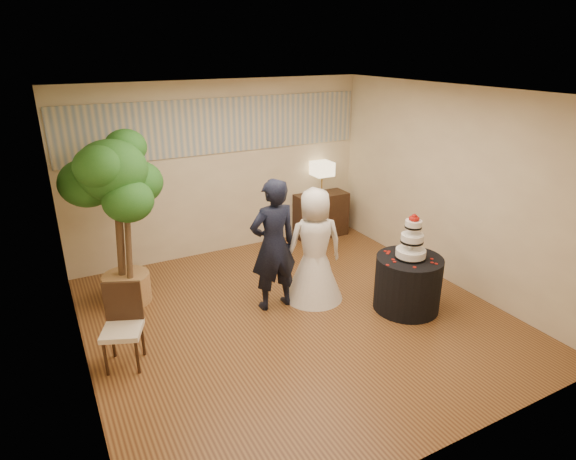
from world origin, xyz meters
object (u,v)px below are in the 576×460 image
wedding_cake (412,236)px  console (321,215)px  table_lamp (322,178)px  bride (315,245)px  side_chair (122,329)px  cake_table (408,283)px  ficus_tree (118,221)px  groom (273,245)px

wedding_cake → console: (0.38, 2.77, -0.63)m
console → table_lamp: (0.00, 0.00, 0.69)m
bride → side_chair: bride is taller
cake_table → ficus_tree: 3.84m
cake_table → wedding_cake: (0.00, 0.00, 0.66)m
bride → cake_table: 1.32m
groom → console: 2.72m
console → ficus_tree: size_ratio=0.41×
ficus_tree → side_chair: (-0.30, -1.43, -0.71)m
bride → ficus_tree: bearing=-12.5°
wedding_cake → table_lamp: 2.79m
bride → side_chair: bearing=20.3°
console → side_chair: 4.51m
groom → bride: groom is taller
groom → wedding_cake: (1.52, -0.88, 0.14)m
ficus_tree → console: bearing=13.2°
groom → side_chair: 2.08m
bride → ficus_tree: 2.57m
console → side_chair: size_ratio=1.03×
side_chair → ficus_tree: bearing=100.5°
table_lamp → ficus_tree: size_ratio=0.25×
cake_table → ficus_tree: size_ratio=0.37×
ficus_tree → table_lamp: bearing=13.2°
bride → table_lamp: bearing=-111.0°
side_chair → wedding_cake: bearing=14.2°
console → side_chair: (-3.90, -2.27, 0.06)m
bride → cake_table: (0.94, -0.83, -0.42)m
wedding_cake → table_lamp: size_ratio=1.03×
groom → side_chair: bearing=9.8°
table_lamp → console: bearing=0.0°
groom → cake_table: (1.52, -0.88, -0.52)m
console → cake_table: bearing=-97.5°
groom → table_lamp: 2.69m
bride → wedding_cake: size_ratio=2.63×
groom → wedding_cake: bearing=149.1°
wedding_cake → ficus_tree: size_ratio=0.26×
ficus_tree → cake_table: bearing=-30.8°
cake_table → side_chair: (-3.53, 0.49, 0.10)m
cake_table → wedding_cake: size_ratio=1.43×
bride → console: size_ratio=1.65×
cake_table → console: (0.38, 2.77, 0.03)m
console → table_lamp: table_lamp is taller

